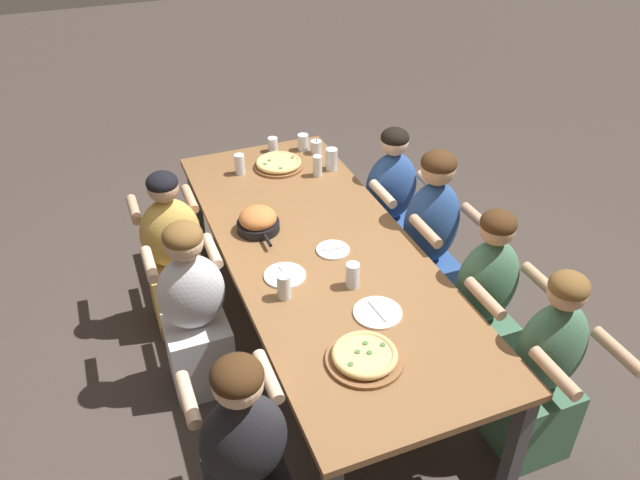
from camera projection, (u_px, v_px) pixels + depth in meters
name	position (u px, v px, depth m)	size (l,w,h in m)	color
ground_plane	(320.00, 347.00, 3.90)	(18.00, 18.00, 0.00)	#423833
dining_table	(320.00, 257.00, 3.50)	(2.68, 1.03, 0.77)	brown
pizza_board_main	(365.00, 356.00, 2.74)	(0.35, 0.35, 0.05)	brown
pizza_board_second	(279.00, 164.00, 4.22)	(0.34, 0.34, 0.05)	brown
skillet_bowl	(258.00, 221.00, 3.57)	(0.36, 0.25, 0.14)	black
empty_plate_a	(285.00, 275.00, 3.25)	(0.22, 0.22, 0.02)	white
empty_plate_b	(333.00, 250.00, 3.43)	(0.18, 0.18, 0.02)	white
empty_plate_c	(378.00, 313.00, 3.01)	(0.24, 0.24, 0.02)	white
cocktail_glass_blue	(316.00, 148.00, 4.39)	(0.08, 0.08, 0.11)	silver
drinking_glass_a	(332.00, 161.00, 4.18)	(0.08, 0.08, 0.15)	silver
drinking_glass_b	(353.00, 276.00, 3.15)	(0.07, 0.07, 0.14)	silver
drinking_glass_c	(317.00, 167.00, 4.11)	(0.06, 0.06, 0.14)	silver
drinking_glass_d	(284.00, 287.00, 3.08)	(0.07, 0.07, 0.14)	silver
drinking_glass_e	(240.00, 165.00, 4.13)	(0.07, 0.07, 0.14)	silver
drinking_glass_f	(273.00, 145.00, 4.41)	(0.07, 0.07, 0.10)	silver
drinking_glass_g	(303.00, 143.00, 4.42)	(0.08, 0.08, 0.12)	silver
diner_far_center	(429.00, 246.00, 3.83)	(0.51, 0.40, 1.21)	#2D5193
diner_near_center	(195.00, 316.00, 3.38)	(0.51, 0.40, 1.11)	silver
diner_far_midleft	(390.00, 211.00, 4.27)	(0.51, 0.40, 1.12)	#2D5193
diner_far_right	(543.00, 377.00, 3.01)	(0.51, 0.40, 1.14)	#477556
diner_far_midright	(482.00, 310.00, 3.41)	(0.51, 0.40, 1.15)	#477556
diner_near_midleft	(174.00, 258.00, 3.84)	(0.51, 0.40, 1.09)	gold
diner_near_right	(247.00, 466.00, 2.59)	(0.51, 0.40, 1.14)	#232328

